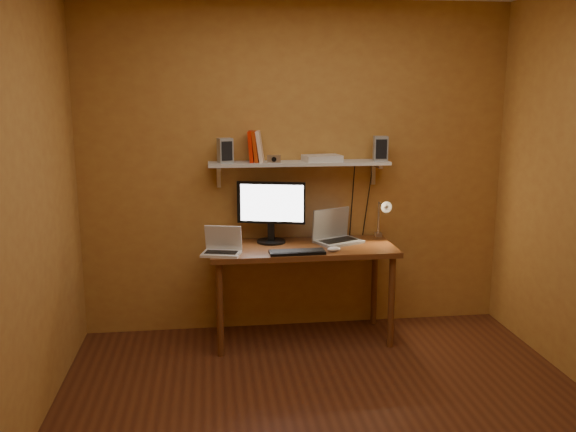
{
  "coord_description": "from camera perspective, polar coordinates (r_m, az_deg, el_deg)",
  "views": [
    {
      "loc": [
        -0.69,
        -3.17,
        1.9
      ],
      "look_at": [
        -0.13,
        1.18,
        1.01
      ],
      "focal_mm": 38.0,
      "sensor_mm": 36.0,
      "label": 1
    }
  ],
  "objects": [
    {
      "name": "mouse",
      "position": [
        4.5,
        4.32,
        -3.1
      ],
      "size": [
        0.11,
        0.09,
        0.04
      ],
      "primitive_type": "ellipsoid",
      "rotation": [
        0.0,
        0.0,
        0.24
      ],
      "color": "silver",
      "rests_on": "desk"
    },
    {
      "name": "books",
      "position": [
        4.7,
        -3.06,
        6.51
      ],
      "size": [
        0.14,
        0.17,
        0.24
      ],
      "color": "red",
      "rests_on": "wall_shelf"
    },
    {
      "name": "shelf_camera",
      "position": [
        4.62,
        -1.33,
        5.35
      ],
      "size": [
        0.1,
        0.05,
        0.06
      ],
      "color": "silver",
      "rests_on": "wall_shelf"
    },
    {
      "name": "speaker_right",
      "position": [
        4.84,
        8.65,
        6.27
      ],
      "size": [
        0.12,
        0.12,
        0.19
      ],
      "primitive_type": "cube",
      "rotation": [
        0.0,
        0.0,
        -0.14
      ],
      "color": "gray",
      "rests_on": "wall_shelf"
    },
    {
      "name": "laptop",
      "position": [
        4.79,
        4.42,
        -1.6
      ],
      "size": [
        0.41,
        0.37,
        0.26
      ],
      "rotation": [
        0.0,
        0.0,
        0.44
      ],
      "color": "gray",
      "rests_on": "desk"
    },
    {
      "name": "room",
      "position": [
        3.3,
        4.78,
        0.96
      ],
      "size": [
        3.44,
        3.24,
        2.64
      ],
      "color": "#522815",
      "rests_on": "ground"
    },
    {
      "name": "wall_shelf",
      "position": [
        4.73,
        1.05,
        4.92
      ],
      "size": [
        1.4,
        0.25,
        0.21
      ],
      "color": "silver",
      "rests_on": "room"
    },
    {
      "name": "monitor",
      "position": [
        4.7,
        -1.59,
        0.69
      ],
      "size": [
        0.52,
        0.27,
        0.48
      ],
      "rotation": [
        0.0,
        0.0,
        -0.26
      ],
      "color": "black",
      "rests_on": "desk"
    },
    {
      "name": "desk",
      "position": [
        4.67,
        1.37,
        -3.84
      ],
      "size": [
        1.4,
        0.6,
        0.75
      ],
      "color": "brown",
      "rests_on": "ground"
    },
    {
      "name": "keyboard",
      "position": [
        4.43,
        0.86,
        -3.4
      ],
      "size": [
        0.41,
        0.14,
        0.02
      ],
      "primitive_type": "cube",
      "rotation": [
        0.0,
        0.0,
        0.02
      ],
      "color": "black",
      "rests_on": "desk"
    },
    {
      "name": "desk_lamp",
      "position": [
        4.86,
        8.86,
        0.2
      ],
      "size": [
        0.09,
        0.23,
        0.38
      ],
      "color": "silver",
      "rests_on": "desk"
    },
    {
      "name": "router",
      "position": [
        4.76,
        3.2,
        5.43
      ],
      "size": [
        0.31,
        0.23,
        0.05
      ],
      "primitive_type": "cube",
      "rotation": [
        0.0,
        0.0,
        0.16
      ],
      "color": "silver",
      "rests_on": "wall_shelf"
    },
    {
      "name": "speaker_left",
      "position": [
        4.67,
        -5.91,
        6.12
      ],
      "size": [
        0.13,
        0.13,
        0.19
      ],
      "primitive_type": "cube",
      "rotation": [
        0.0,
        0.0,
        0.25
      ],
      "color": "gray",
      "rests_on": "wall_shelf"
    },
    {
      "name": "netbook",
      "position": [
        4.44,
        -6.18,
        -2.84
      ],
      "size": [
        0.31,
        0.26,
        0.2
      ],
      "rotation": [
        0.0,
        0.0,
        -0.25
      ],
      "color": "silver",
      "rests_on": "desk"
    }
  ]
}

